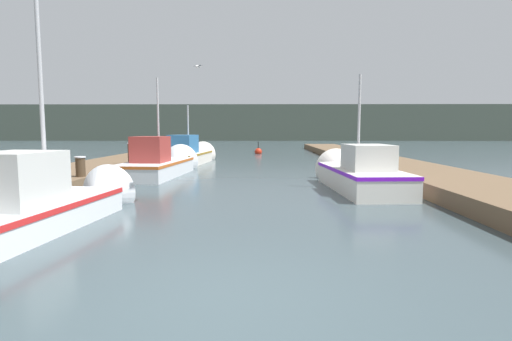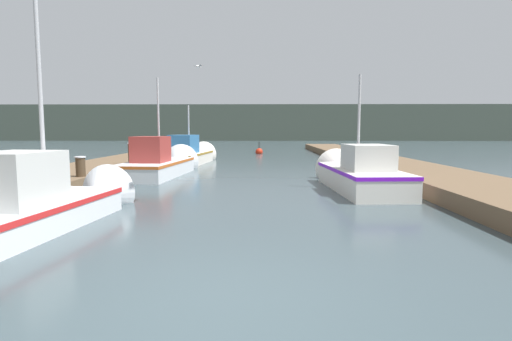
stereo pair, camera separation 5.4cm
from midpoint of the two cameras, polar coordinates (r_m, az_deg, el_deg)
The scene contains 13 objects.
ground_plane at distance 4.49m, azimuth -5.33°, elevation -18.42°, with size 200.00×200.00×0.00m.
dock_left at distance 21.22m, azimuth -17.75°, elevation 1.17°, with size 2.99×40.00×0.43m.
dock_right at distance 20.96m, azimuth 16.84°, elevation 1.14°, with size 2.99×40.00×0.43m.
distant_shore_ridge at distance 74.96m, azimuth 0.36°, elevation 6.75°, with size 120.00×16.00×6.08m.
fishing_boat_0 at distance 8.90m, azimuth -27.12°, elevation -3.83°, with size 1.95×4.82×4.76m.
fishing_boat_1 at distance 13.06m, azimuth 13.98°, elevation -0.37°, with size 1.95×5.63×3.97m.
fishing_boat_2 at distance 17.04m, azimuth -13.27°, elevation 0.97°, with size 2.21×6.01×4.44m.
fishing_boat_3 at distance 22.43m, azimuth -9.41°, elevation 2.28°, with size 2.22×6.36×3.65m.
mooring_piling_0 at distance 16.49m, azimuth -17.52°, elevation 1.50°, with size 0.26×0.26×1.33m.
mooring_piling_1 at distance 13.15m, azimuth -23.86°, elevation -0.39°, with size 0.32×0.32×1.05m.
mooring_piling_2 at distance 21.67m, azimuth -13.15°, elevation 2.34°, with size 0.33×0.33×1.14m.
channel_buoy at distance 30.71m, azimuth 0.28°, elevation 2.70°, with size 0.57×0.57×1.07m.
seagull_1 at distance 19.04m, azimuth -8.39°, elevation 14.51°, with size 0.48×0.46×0.12m.
Camera 1 is at (0.42, -4.07, 1.84)m, focal length 28.00 mm.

